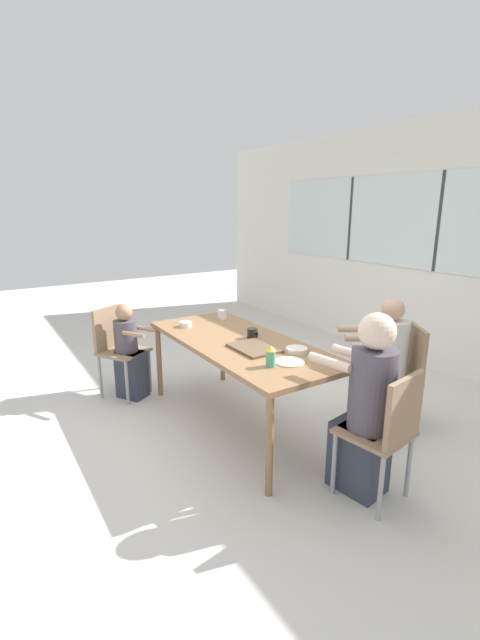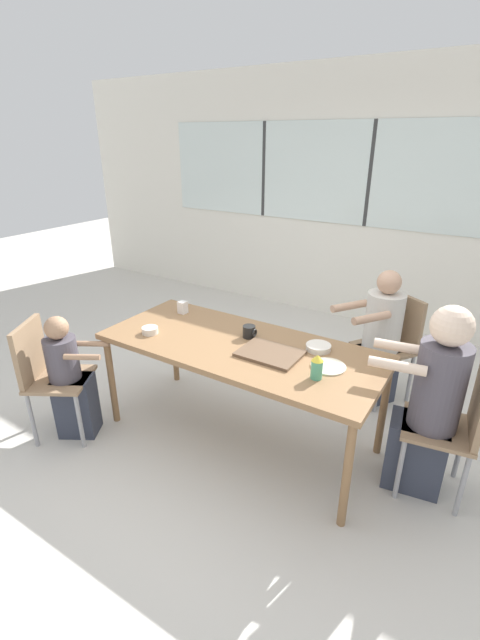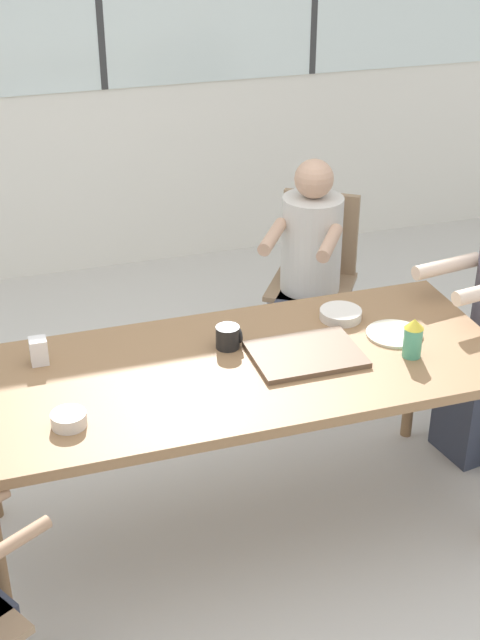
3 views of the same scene
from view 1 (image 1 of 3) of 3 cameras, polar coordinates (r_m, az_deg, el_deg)
ground_plane at (r=3.88m, az=0.00°, el=-13.53°), size 16.00×16.00×0.00m
wall_back_with_windows at (r=5.34m, az=24.96°, el=8.98°), size 8.40×0.08×2.80m
dining_table at (r=3.60m, az=0.00°, el=-3.67°), size 1.94×0.83×0.76m
chair_for_woman_green_shirt at (r=2.87m, az=19.17°, el=-13.24°), size 0.46×0.46×0.89m
chair_for_man_blue_shirt at (r=3.88m, az=20.95°, el=-5.85°), size 0.55×0.55×0.89m
chair_for_toddler at (r=4.42m, az=-16.19°, el=-2.95°), size 0.55×0.55×0.89m
person_woman_green_shirt at (r=2.92m, az=16.47°, el=-11.57°), size 0.56×0.36×1.23m
person_man_blue_shirt at (r=3.84m, az=18.59°, el=-6.28°), size 0.54×0.60×1.13m
person_toddler at (r=4.35m, az=-14.56°, el=-4.55°), size 0.46×0.39×0.94m
food_tray_dark at (r=3.37m, az=1.91°, el=-3.75°), size 0.39×0.29×0.02m
coffee_mug at (r=3.64m, az=1.68°, el=-1.79°), size 0.10×0.09×0.09m
sippy_cup at (r=3.00m, az=4.13°, el=-4.79°), size 0.07×0.07×0.15m
milk_carton_small at (r=4.24m, az=-2.39°, el=0.73°), size 0.06×0.06×0.10m
bowl_white_shallow at (r=3.32m, az=7.55°, el=-3.99°), size 0.17×0.17×0.04m
bowl_cereal at (r=4.02m, az=-7.28°, el=-0.56°), size 0.12×0.12×0.05m
plate_tortillas at (r=3.11m, az=6.63°, el=-5.56°), size 0.22×0.22×0.01m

